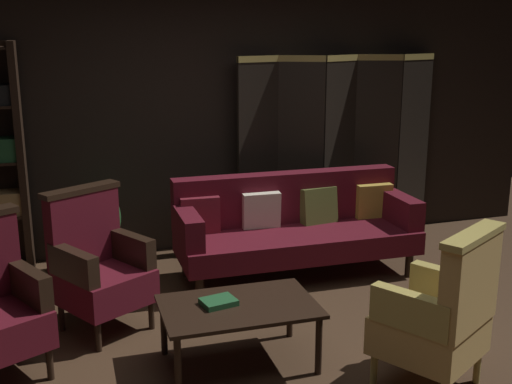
% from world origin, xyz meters
% --- Properties ---
extents(ground_plane, '(10.00, 10.00, 0.00)m').
position_xyz_m(ground_plane, '(0.00, 0.00, 0.00)').
color(ground_plane, '#3D2819').
extents(back_wall, '(7.20, 0.10, 2.80)m').
position_xyz_m(back_wall, '(0.00, 2.45, 1.40)').
color(back_wall, black).
rests_on(back_wall, ground_plane).
extents(folding_screen, '(2.16, 0.24, 1.90)m').
position_xyz_m(folding_screen, '(1.30, 2.20, 0.99)').
color(folding_screen, black).
rests_on(folding_screen, ground_plane).
extents(velvet_couch, '(2.12, 0.78, 0.88)m').
position_xyz_m(velvet_couch, '(0.55, 1.46, 0.46)').
color(velvet_couch, black).
rests_on(velvet_couch, ground_plane).
extents(coffee_table, '(1.00, 0.64, 0.42)m').
position_xyz_m(coffee_table, '(-0.36, 0.01, 0.37)').
color(coffee_table, black).
rests_on(coffee_table, ground_plane).
extents(armchair_gilt_accent, '(0.79, 0.79, 1.04)m').
position_xyz_m(armchair_gilt_accent, '(0.72, -0.62, 0.49)').
color(armchair_gilt_accent, tan).
rests_on(armchair_gilt_accent, ground_plane).
extents(armchair_wing_right, '(0.79, 0.79, 1.04)m').
position_xyz_m(armchair_wing_right, '(-1.19, 0.82, 0.49)').
color(armchair_wing_right, black).
rests_on(armchair_wing_right, ground_plane).
extents(potted_plant, '(0.53, 0.53, 0.82)m').
position_xyz_m(potted_plant, '(-1.19, 1.93, 0.47)').
color(potted_plant, brown).
rests_on(potted_plant, ground_plane).
extents(book_green_cloth, '(0.25, 0.21, 0.04)m').
position_xyz_m(book_green_cloth, '(-0.48, 0.05, 0.44)').
color(book_green_cloth, '#1E4C28').
rests_on(book_green_cloth, coffee_table).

